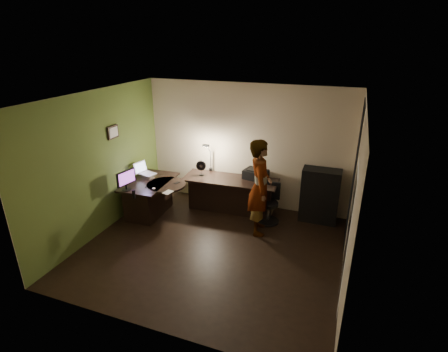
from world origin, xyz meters
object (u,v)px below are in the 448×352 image
(monitor, at_px, (126,183))
(person, at_px, (260,187))
(office_chair, at_px, (269,204))
(cabinet, at_px, (320,196))
(desk_left, at_px, (151,197))
(desk_right, at_px, (230,195))

(monitor, bearing_deg, person, 25.97)
(office_chair, bearing_deg, cabinet, 27.38)
(cabinet, bearing_deg, desk_left, -165.04)
(desk_left, height_order, monitor, monitor)
(desk_right, bearing_deg, person, -40.19)
(desk_left, bearing_deg, cabinet, 13.10)
(cabinet, relative_size, person, 0.60)
(monitor, bearing_deg, cabinet, 34.37)
(desk_left, bearing_deg, person, -0.01)
(desk_left, height_order, office_chair, office_chair)
(cabinet, distance_m, person, 1.39)
(desk_right, height_order, person, person)
(office_chair, distance_m, person, 0.68)
(desk_right, relative_size, office_chair, 2.43)
(desk_left, bearing_deg, office_chair, 9.63)
(desk_right, xyz_separation_m, office_chair, (0.89, -0.19, 0.04))
(person, bearing_deg, desk_right, 35.30)
(monitor, bearing_deg, desk_right, 47.57)
(desk_right, bearing_deg, office_chair, -14.76)
(monitor, relative_size, person, 0.24)
(desk_left, bearing_deg, desk_right, 22.12)
(desk_left, height_order, person, person)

